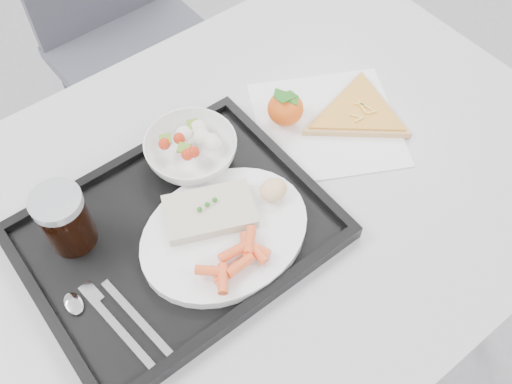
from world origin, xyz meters
The scene contains 14 objects.
table centered at (0.00, 0.30, 0.68)m, with size 1.20×0.80×0.75m.
chair centered at (0.19, 1.06, 0.54)m, with size 0.43×0.43×0.93m.
tray centered at (-0.12, 0.30, 0.76)m, with size 0.45×0.35×0.03m.
dinner_plate centered at (-0.06, 0.25, 0.77)m, with size 0.27×0.27×0.02m.
fish_fillet centered at (-0.06, 0.29, 0.79)m, with size 0.16×0.13×0.03m.
bread_roll centered at (0.03, 0.25, 0.80)m, with size 0.05×0.05×0.03m.
salad_bowl centered at (-0.02, 0.40, 0.79)m, with size 0.15×0.15×0.05m.
cola_glass centered at (-0.25, 0.39, 0.82)m, with size 0.08×0.08×0.11m.
cutlery centered at (-0.27, 0.25, 0.77)m, with size 0.09×0.17×0.01m.
napkin centered at (0.22, 0.33, 0.75)m, with size 0.33×0.33×0.00m.
tangerine centered at (0.17, 0.38, 0.79)m, with size 0.08×0.08×0.07m.
pizza_slice centered at (0.28, 0.31, 0.76)m, with size 0.27×0.27×0.02m.
carrot_pile centered at (-0.08, 0.19, 0.80)m, with size 0.12×0.07×0.02m.
salad_contents centered at (0.00, 0.41, 0.80)m, with size 0.09×0.08×0.02m.
Camera 1 is at (-0.29, -0.13, 1.52)m, focal length 40.00 mm.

